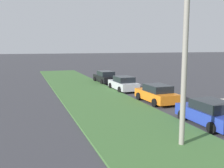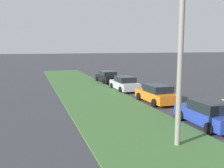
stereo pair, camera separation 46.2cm
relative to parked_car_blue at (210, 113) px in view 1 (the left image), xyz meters
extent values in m
cube|color=#3D6633|center=(5.51, 4.19, -0.66)|extent=(60.00, 6.00, 0.12)
cube|color=#23389E|center=(0.05, 0.00, -0.15)|extent=(4.30, 1.80, 0.70)
cube|color=black|center=(-0.15, 0.00, 0.48)|extent=(2.20, 1.60, 0.55)
cylinder|color=black|center=(1.40, 0.90, -0.40)|extent=(0.64, 0.22, 0.64)
cylinder|color=black|center=(1.40, -0.90, -0.40)|extent=(0.64, 0.22, 0.64)
cylinder|color=black|center=(-1.30, 0.90, -0.40)|extent=(0.64, 0.22, 0.64)
cube|color=orange|center=(6.49, -0.05, -0.15)|extent=(4.35, 1.94, 0.70)
cube|color=black|center=(6.29, -0.06, 0.48)|extent=(2.25, 1.67, 0.55)
cylinder|color=black|center=(7.81, 0.89, -0.40)|extent=(0.65, 0.24, 0.64)
cylinder|color=black|center=(7.86, -0.91, -0.40)|extent=(0.65, 0.24, 0.64)
cylinder|color=black|center=(5.11, 0.80, -0.40)|extent=(0.65, 0.24, 0.64)
cylinder|color=black|center=(5.16, -1.00, -0.40)|extent=(0.65, 0.24, 0.64)
cube|color=#B2B5BA|center=(12.72, 0.39, -0.15)|extent=(4.33, 1.87, 0.70)
cube|color=black|center=(12.52, 0.39, 0.48)|extent=(2.23, 1.64, 0.55)
cylinder|color=black|center=(14.06, 1.31, -0.40)|extent=(0.64, 0.23, 0.64)
cylinder|color=black|center=(14.08, -0.49, -0.40)|extent=(0.64, 0.23, 0.64)
cylinder|color=black|center=(11.36, 1.27, -0.40)|extent=(0.64, 0.23, 0.64)
cylinder|color=black|center=(11.39, -0.53, -0.40)|extent=(0.64, 0.23, 0.64)
cube|color=black|center=(18.66, 0.46, -0.15)|extent=(4.38, 2.00, 0.70)
cube|color=black|center=(18.46, 0.45, 0.48)|extent=(2.27, 1.70, 0.55)
cylinder|color=black|center=(19.97, 1.42, -0.40)|extent=(0.65, 0.25, 0.64)
cylinder|color=black|center=(20.05, -0.38, -0.40)|extent=(0.65, 0.25, 0.64)
cylinder|color=black|center=(17.27, 1.29, -0.40)|extent=(0.65, 0.25, 0.64)
cylinder|color=black|center=(17.35, -0.51, -0.40)|extent=(0.65, 0.25, 0.64)
cylinder|color=gray|center=(-2.28, 3.38, 3.03)|extent=(0.24, 0.24, 7.50)
camera|label=1|loc=(-12.07, 10.04, 3.82)|focal=42.19mm
camera|label=2|loc=(-12.21, 9.60, 3.82)|focal=42.19mm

